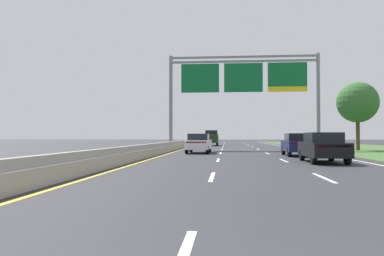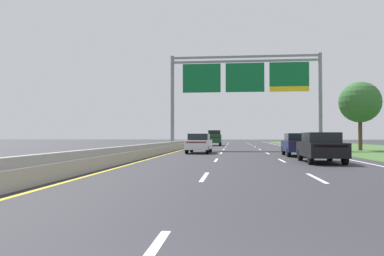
{
  "view_description": "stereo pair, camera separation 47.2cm",
  "coord_description": "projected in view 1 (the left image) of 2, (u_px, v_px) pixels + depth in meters",
  "views": [
    {
      "loc": [
        -1.34,
        -2.61,
        1.39
      ],
      "look_at": [
        -4.0,
        26.55,
        1.99
      ],
      "focal_mm": 35.97,
      "sensor_mm": 36.0,
      "label": 1
    },
    {
      "loc": [
        -0.88,
        -2.56,
        1.39
      ],
      "look_at": [
        -4.0,
        26.55,
        1.99
      ],
      "focal_mm": 35.97,
      "sensor_mm": 36.0,
      "label": 2
    }
  ],
  "objects": [
    {
      "name": "car_navy_right_lane_sedan",
      "position": [
        298.0,
        144.0,
        26.72
      ],
      "size": [
        1.89,
        4.43,
        1.57
      ],
      "rotation": [
        0.0,
        0.0,
        1.56
      ],
      "color": "#161E47",
      "rests_on": "ground"
    },
    {
      "name": "lane_striping",
      "position": [
        241.0,
        150.0,
        36.84
      ],
      "size": [
        11.96,
        106.0,
        0.01
      ],
      "color": "white",
      "rests_on": "ground"
    },
    {
      "name": "car_white_left_lane_sedan",
      "position": [
        199.0,
        143.0,
        31.09
      ],
      "size": [
        1.9,
        4.43,
        1.57
      ],
      "rotation": [
        0.0,
        0.0,
        1.55
      ],
      "color": "silver",
      "rests_on": "ground"
    },
    {
      "name": "ground_plane",
      "position": [
        241.0,
        150.0,
        37.29
      ],
      "size": [
        220.0,
        220.0,
        0.0
      ],
      "primitive_type": "plane",
      "color": "#2B2B30"
    },
    {
      "name": "overhead_sign_gantry",
      "position": [
        243.0,
        82.0,
        38.5
      ],
      "size": [
        15.06,
        0.42,
        9.58
      ],
      "color": "gray",
      "rests_on": "ground"
    },
    {
      "name": "median_barrier_concrete",
      "position": [
        174.0,
        146.0,
        37.9
      ],
      "size": [
        0.6,
        110.0,
        0.85
      ],
      "color": "#A8A399",
      "rests_on": "ground"
    },
    {
      "name": "car_black_right_lane_sedan",
      "position": [
        323.0,
        147.0,
        20.09
      ],
      "size": [
        1.84,
        4.41,
        1.57
      ],
      "rotation": [
        0.0,
        0.0,
        1.57
      ],
      "color": "black",
      "rests_on": "ground"
    },
    {
      "name": "pickup_truck_darkgreen",
      "position": [
        211.0,
        138.0,
        54.85
      ],
      "size": [
        2.09,
        5.43,
        2.2
      ],
      "rotation": [
        0.0,
        0.0,
        1.59
      ],
      "color": "#193D23",
      "rests_on": "ground"
    },
    {
      "name": "roadside_tree_mid",
      "position": [
        358.0,
        103.0,
        36.77
      ],
      "size": [
        3.89,
        3.89,
        6.56
      ],
      "color": "#4C3823",
      "rests_on": "ground"
    }
  ]
}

